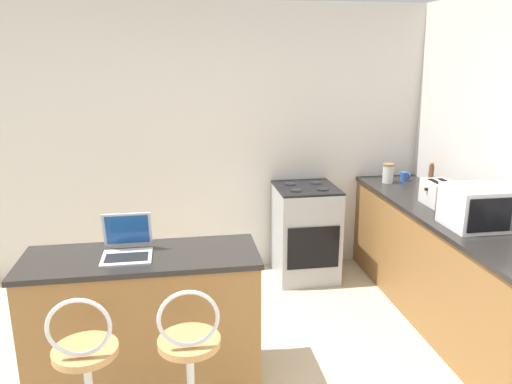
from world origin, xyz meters
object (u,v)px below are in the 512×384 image
object	(u,v)px
laptop	(127,245)
pepper_mill	(431,176)
mug_blue	(405,176)
microwave	(480,207)
bar_stool_far	(190,371)
toaster	(439,193)
bar_stool_near	(88,381)
stove_range	(305,232)
storage_jar	(388,173)

from	to	relation	value
laptop	pepper_mill	distance (m)	2.91
pepper_mill	mug_blue	distance (m)	0.33
microwave	mug_blue	size ratio (longest dim) A/B	4.88
bar_stool_far	toaster	distance (m)	2.54
bar_stool_near	stove_range	xyz separation A→B (m)	(1.72, 2.04, 0.01)
bar_stool_far	mug_blue	size ratio (longest dim) A/B	10.42
stove_range	mug_blue	bearing A→B (deg)	3.66
laptop	mug_blue	world-z (taller)	laptop
microwave	mug_blue	bearing A→B (deg)	86.35
storage_jar	microwave	bearing A→B (deg)	-85.48
bar_stool_near	bar_stool_far	distance (m)	0.54
bar_stool_far	pepper_mill	size ratio (longest dim) A/B	3.93
microwave	storage_jar	xyz separation A→B (m)	(-0.11, 1.34, -0.05)
storage_jar	stove_range	bearing A→B (deg)	-178.20
laptop	pepper_mill	size ratio (longest dim) A/B	1.23
bar_stool_near	microwave	size ratio (longest dim) A/B	2.14
toaster	pepper_mill	size ratio (longest dim) A/B	1.15
laptop	microwave	distance (m)	2.46
bar_stool_far	toaster	bearing A→B (deg)	31.40
microwave	pepper_mill	xyz separation A→B (m)	(0.20, 1.07, -0.03)
bar_stool_near	bar_stool_far	bearing A→B (deg)	0.00
laptop	pepper_mill	bearing A→B (deg)	24.21
toaster	stove_range	bearing A→B (deg)	140.98
bar_stool_near	stove_range	world-z (taller)	bar_stool_near
bar_stool_near	storage_jar	size ratio (longest dim) A/B	5.14
storage_jar	laptop	bearing A→B (deg)	-148.18
bar_stool_far	laptop	bearing A→B (deg)	120.09
microwave	stove_range	world-z (taller)	microwave
microwave	pepper_mill	world-z (taller)	microwave
bar_stool_near	laptop	world-z (taller)	laptop
laptop	pepper_mill	world-z (taller)	laptop
pepper_mill	bar_stool_far	bearing A→B (deg)	-142.00
toaster	storage_jar	size ratio (longest dim) A/B	1.51
toaster	pepper_mill	bearing A→B (deg)	69.06
laptop	mug_blue	distance (m)	2.96
laptop	storage_jar	size ratio (longest dim) A/B	1.61
stove_range	bar_stool_far	bearing A→B (deg)	-120.03
stove_range	mug_blue	distance (m)	1.14
laptop	toaster	xyz separation A→B (m)	(2.46, 0.68, 0.04)
laptop	bar_stool_near	bearing A→B (deg)	-107.15
microwave	pepper_mill	distance (m)	1.09
bar_stool_far	mug_blue	world-z (taller)	mug_blue
toaster	mug_blue	bearing A→B (deg)	83.99
bar_stool_far	toaster	xyz separation A→B (m)	(2.11, 1.29, 0.56)
stove_range	pepper_mill	bearing A→B (deg)	-12.01
bar_stool_far	mug_blue	bearing A→B (deg)	43.81
laptop	storage_jar	bearing A→B (deg)	31.82
bar_stool_near	toaster	distance (m)	3.00
bar_stool_near	microwave	world-z (taller)	microwave
stove_range	pepper_mill	size ratio (longest dim) A/B	3.72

